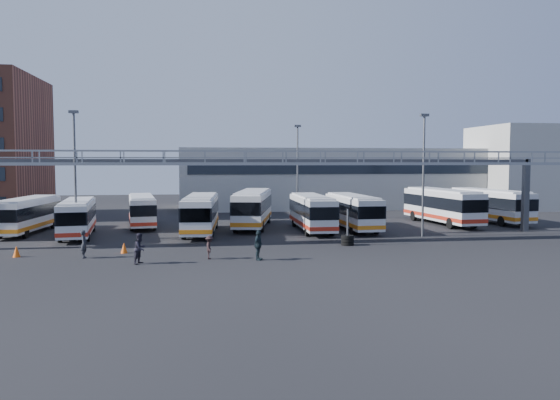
{
  "coord_description": "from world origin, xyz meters",
  "views": [
    {
      "loc": [
        -6.2,
        -36.2,
        6.26
      ],
      "look_at": [
        -0.19,
        6.0,
        3.26
      ],
      "focal_mm": 35.0,
      "sensor_mm": 36.0,
      "label": 1
    }
  ],
  "objects": [
    {
      "name": "bus_6",
      "position": [
        7.46,
        12.29,
        1.77
      ],
      "size": [
        2.79,
        10.62,
        3.2
      ],
      "rotation": [
        0.0,
        0.0,
        0.03
      ],
      "color": "silver",
      "rests_on": "ground"
    },
    {
      "name": "warehouse",
      "position": [
        12.0,
        38.0,
        4.0
      ],
      "size": [
        42.0,
        14.0,
        8.0
      ],
      "primitive_type": "cube",
      "color": "#9E9E99",
      "rests_on": "ground"
    },
    {
      "name": "bus_4",
      "position": [
        -1.47,
        15.4,
        1.94
      ],
      "size": [
        4.93,
        11.85,
        3.51
      ],
      "rotation": [
        0.0,
        0.0,
        -0.2
      ],
      "color": "silver",
      "rests_on": "ground"
    },
    {
      "name": "pedestrian_b",
      "position": [
        -10.04,
        -2.19,
        0.95
      ],
      "size": [
        1.06,
        1.15,
        1.9
      ],
      "primitive_type": "imported",
      "rotation": [
        0.0,
        0.0,
        1.09
      ],
      "color": "black",
      "rests_on": "ground"
    },
    {
      "name": "bus_1",
      "position": [
        -16.58,
        11.04,
        1.7
      ],
      "size": [
        3.58,
        10.34,
        3.08
      ],
      "rotation": [
        0.0,
        0.0,
        0.12
      ],
      "color": "silver",
      "rests_on": "ground"
    },
    {
      "name": "building_right",
      "position": [
        38.0,
        32.0,
        5.5
      ],
      "size": [
        14.0,
        12.0,
        11.0
      ],
      "primitive_type": "cube",
      "color": "#B2B2AD",
      "rests_on": "ground"
    },
    {
      "name": "tire_stack",
      "position": [
        4.53,
        3.26,
        0.46
      ],
      "size": [
        0.95,
        0.95,
        2.72
      ],
      "color": "black",
      "rests_on": "ground"
    },
    {
      "name": "bus_0",
      "position": [
        -21.36,
        13.86,
        1.72
      ],
      "size": [
        3.16,
        10.41,
        3.11
      ],
      "rotation": [
        0.0,
        0.0,
        -0.08
      ],
      "color": "silver",
      "rests_on": "ground"
    },
    {
      "name": "ground",
      "position": [
        0.0,
        0.0,
        0.0
      ],
      "size": [
        140.0,
        140.0,
        0.0
      ],
      "primitive_type": "plane",
      "color": "black",
      "rests_on": "ground"
    },
    {
      "name": "gantry",
      "position": [
        0.0,
        5.87,
        5.51
      ],
      "size": [
        51.4,
        5.15,
        7.1
      ],
      "color": "gray",
      "rests_on": "ground"
    },
    {
      "name": "cone_right",
      "position": [
        -11.57,
        1.95,
        0.37
      ],
      "size": [
        0.54,
        0.54,
        0.73
      ],
      "primitive_type": "cone",
      "rotation": [
        0.0,
        0.0,
        -0.18
      ],
      "color": "#EE590D",
      "rests_on": "ground"
    },
    {
      "name": "pedestrian_c",
      "position": [
        -5.79,
        -1.16,
        0.76
      ],
      "size": [
        0.6,
        1.0,
        1.52
      ],
      "primitive_type": "imported",
      "rotation": [
        0.0,
        0.0,
        1.54
      ],
      "color": "black",
      "rests_on": "ground"
    },
    {
      "name": "light_pole_left",
      "position": [
        -16.0,
        8.0,
        5.73
      ],
      "size": [
        0.7,
        0.35,
        10.21
      ],
      "color": "#4C4F54",
      "rests_on": "ground"
    },
    {
      "name": "cone_left",
      "position": [
        -18.35,
        1.35,
        0.38
      ],
      "size": [
        0.57,
        0.57,
        0.75
      ],
      "primitive_type": "cone",
      "rotation": [
        0.0,
        0.0,
        -0.25
      ],
      "color": "#EE590D",
      "rests_on": "ground"
    },
    {
      "name": "bus_2",
      "position": [
        -12.03,
        17.47,
        1.67
      ],
      "size": [
        3.66,
        10.19,
        3.03
      ],
      "rotation": [
        0.0,
        0.0,
        0.14
      ],
      "color": "silver",
      "rests_on": "ground"
    },
    {
      "name": "bus_9",
      "position": [
        23.13,
        16.37,
        1.88
      ],
      "size": [
        4.05,
        11.43,
        3.4
      ],
      "rotation": [
        0.0,
        0.0,
        0.13
      ],
      "color": "silver",
      "rests_on": "ground"
    },
    {
      "name": "bus_5",
      "position": [
        3.57,
        11.95,
        1.78
      ],
      "size": [
        2.52,
        10.63,
        3.22
      ],
      "rotation": [
        0.0,
        0.0,
        -0.01
      ],
      "color": "silver",
      "rests_on": "ground"
    },
    {
      "name": "light_pole_mid",
      "position": [
        12.0,
        7.0,
        5.73
      ],
      "size": [
        0.7,
        0.35,
        10.21
      ],
      "color": "#4C4F54",
      "rests_on": "ground"
    },
    {
      "name": "light_pole_back",
      "position": [
        4.0,
        22.0,
        5.73
      ],
      "size": [
        0.7,
        0.35,
        10.21
      ],
      "color": "#4C4F54",
      "rests_on": "ground"
    },
    {
      "name": "bus_3",
      "position": [
        -6.38,
        11.47,
        1.85
      ],
      "size": [
        3.34,
        11.15,
        3.34
      ],
      "rotation": [
        0.0,
        0.0,
        -0.07
      ],
      "color": "silver",
      "rests_on": "ground"
    },
    {
      "name": "bus_8",
      "position": [
        17.51,
        15.29,
        1.95
      ],
      "size": [
        3.68,
        11.79,
        3.53
      ],
      "rotation": [
        0.0,
        0.0,
        0.09
      ],
      "color": "silver",
      "rests_on": "ground"
    },
    {
      "name": "pedestrian_a",
      "position": [
        -13.87,
        0.37,
        0.92
      ],
      "size": [
        0.48,
        0.69,
        1.83
      ],
      "primitive_type": "imported",
      "rotation": [
        0.0,
        0.0,
        1.63
      ],
      "color": "#21232A",
      "rests_on": "ground"
    },
    {
      "name": "pedestrian_d",
      "position": [
        -2.73,
        -2.0,
        0.96
      ],
      "size": [
        0.92,
        1.21,
        1.92
      ],
      "primitive_type": "imported",
      "rotation": [
        0.0,
        0.0,
        1.11
      ],
      "color": "#18252B",
      "rests_on": "ground"
    }
  ]
}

